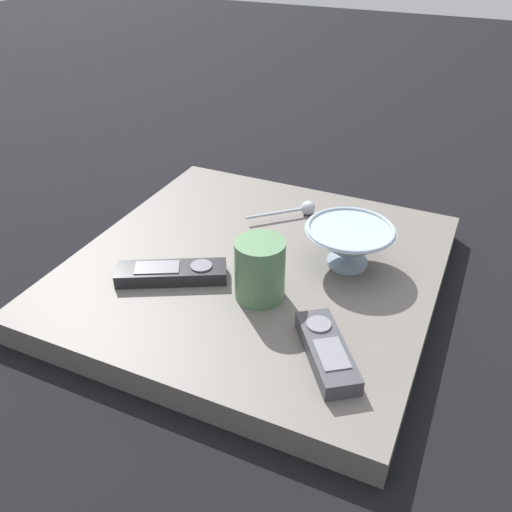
% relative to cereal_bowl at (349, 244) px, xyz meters
% --- Properties ---
extents(ground_plane, '(6.00, 6.00, 0.00)m').
position_rel_cereal_bowl_xyz_m(ground_plane, '(0.15, 0.06, -0.09)').
color(ground_plane, black).
extents(table, '(0.63, 0.64, 0.05)m').
position_rel_cereal_bowl_xyz_m(table, '(0.15, 0.06, -0.07)').
color(table, '#5B5651').
rests_on(table, ground).
extents(cereal_bowl, '(0.16, 0.16, 0.08)m').
position_rel_cereal_bowl_xyz_m(cereal_bowl, '(0.00, 0.00, 0.00)').
color(cereal_bowl, '#8C9EAD').
rests_on(cereal_bowl, table).
extents(coffee_mug, '(0.08, 0.08, 0.10)m').
position_rel_cereal_bowl_xyz_m(coffee_mug, '(0.10, 0.15, 0.01)').
color(coffee_mug, '#4C724C').
rests_on(coffee_mug, table).
extents(teaspoon, '(0.11, 0.11, 0.03)m').
position_rel_cereal_bowl_xyz_m(teaspoon, '(0.13, -0.14, -0.03)').
color(teaspoon, '#A3A5B2').
rests_on(teaspoon, table).
extents(tv_remote_near, '(0.19, 0.13, 0.03)m').
position_rel_cereal_bowl_xyz_m(tv_remote_near, '(0.26, 0.17, -0.03)').
color(tv_remote_near, black).
rests_on(tv_remote_near, table).
extents(tv_remote_far, '(0.13, 0.16, 0.03)m').
position_rel_cereal_bowl_xyz_m(tv_remote_far, '(-0.04, 0.24, -0.03)').
color(tv_remote_far, '#38383D').
rests_on(tv_remote_far, table).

